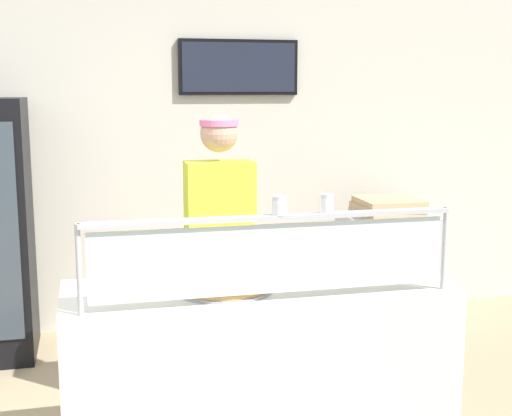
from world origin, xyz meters
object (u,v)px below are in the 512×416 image
(pepper_flake_shaker, at_px, (327,205))
(pizza_box_stack, at_px, (388,207))
(pizza_tray, at_px, (223,286))
(pizza_server, at_px, (213,283))
(parmesan_shaker, at_px, (280,207))
(worker_figure, at_px, (221,248))

(pepper_flake_shaker, relative_size, pizza_box_stack, 0.17)
(pizza_tray, distance_m, pizza_server, 0.06)
(pizza_tray, distance_m, parmesan_shaker, 0.53)
(pizza_server, height_order, pepper_flake_shaker, pepper_flake_shaker)
(pizza_server, distance_m, worker_figure, 0.66)
(worker_figure, relative_size, pizza_box_stack, 3.55)
(pizza_tray, relative_size, pizza_server, 1.73)
(parmesan_shaker, relative_size, pepper_flake_shaker, 1.00)
(pepper_flake_shaker, distance_m, pizza_box_stack, 2.50)
(parmesan_shaker, bearing_deg, pizza_tray, 131.64)
(pizza_tray, distance_m, pepper_flake_shaker, 0.65)
(worker_figure, height_order, pizza_box_stack, worker_figure)
(pizza_tray, relative_size, worker_figure, 0.28)
(pizza_server, bearing_deg, pizza_box_stack, 48.31)
(parmesan_shaker, relative_size, worker_figure, 0.05)
(pizza_tray, xyz_separation_m, parmesan_shaker, (0.21, -0.24, 0.42))
(pepper_flake_shaker, bearing_deg, pizza_tray, 151.11)
(parmesan_shaker, bearing_deg, pepper_flake_shaker, 0.00)
(pizza_server, bearing_deg, pizza_tray, 22.74)
(pizza_tray, bearing_deg, parmesan_shaker, -48.36)
(pizza_box_stack, bearing_deg, pizza_tray, -131.98)
(parmesan_shaker, bearing_deg, worker_figure, 96.93)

